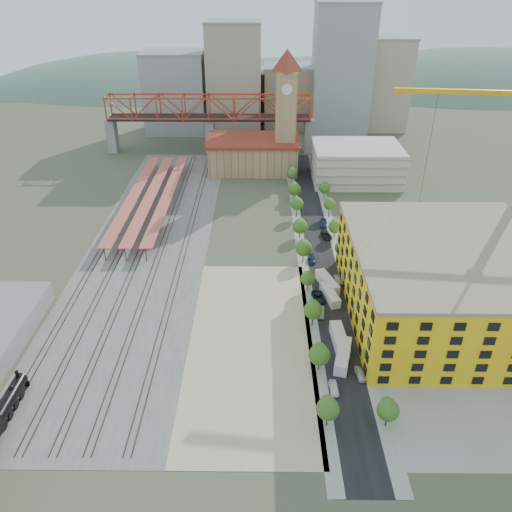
{
  "coord_description": "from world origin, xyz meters",
  "views": [
    {
      "loc": [
        -2.03,
        -119.76,
        73.99
      ],
      "look_at": [
        -3.01,
        -9.19,
        10.0
      ],
      "focal_mm": 35.0,
      "sensor_mm": 36.0,
      "label": 1
    }
  ],
  "objects_px": {
    "clock_tower": "(286,101)",
    "site_trailer_b": "(339,339)",
    "car_0": "(334,388)",
    "site_trailer_a": "(343,356)",
    "site_trailer_d": "(327,282)",
    "site_trailer_c": "(330,295)",
    "locomotive": "(1,416)",
    "construction_building": "(445,282)"
  },
  "relations": [
    {
      "from": "locomotive",
      "to": "site_trailer_c",
      "type": "xyz_separation_m",
      "value": [
        66.0,
        41.06,
        -0.82
      ]
    },
    {
      "from": "site_trailer_a",
      "to": "site_trailer_c",
      "type": "xyz_separation_m",
      "value": [
        0.0,
        23.31,
        -0.16
      ]
    },
    {
      "from": "site_trailer_d",
      "to": "locomotive",
      "type": "bearing_deg",
      "value": -163.4
    },
    {
      "from": "car_0",
      "to": "site_trailer_c",
      "type": "bearing_deg",
      "value": 83.29
    },
    {
      "from": "site_trailer_b",
      "to": "car_0",
      "type": "relative_size",
      "value": 2.38
    },
    {
      "from": "construction_building",
      "to": "car_0",
      "type": "xyz_separation_m",
      "value": [
        -29.0,
        -26.21,
        -8.67
      ]
    },
    {
      "from": "construction_building",
      "to": "site_trailer_a",
      "type": "distance_m",
      "value": 32.25
    },
    {
      "from": "site_trailer_a",
      "to": "car_0",
      "type": "xyz_separation_m",
      "value": [
        -3.0,
        -8.89,
        -0.67
      ]
    },
    {
      "from": "locomotive",
      "to": "site_trailer_c",
      "type": "height_order",
      "value": "locomotive"
    },
    {
      "from": "clock_tower",
      "to": "site_trailer_c",
      "type": "height_order",
      "value": "clock_tower"
    },
    {
      "from": "site_trailer_b",
      "to": "clock_tower",
      "type": "bearing_deg",
      "value": 90.46
    },
    {
      "from": "site_trailer_c",
      "to": "site_trailer_d",
      "type": "bearing_deg",
      "value": 75.66
    },
    {
      "from": "locomotive",
      "to": "car_0",
      "type": "bearing_deg",
      "value": 8.01
    },
    {
      "from": "construction_building",
      "to": "site_trailer_a",
      "type": "bearing_deg",
      "value": -146.33
    },
    {
      "from": "construction_building",
      "to": "site_trailer_c",
      "type": "xyz_separation_m",
      "value": [
        -26.0,
        5.99,
        -8.15
      ]
    },
    {
      "from": "site_trailer_a",
      "to": "site_trailer_b",
      "type": "height_order",
      "value": "site_trailer_b"
    },
    {
      "from": "site_trailer_b",
      "to": "car_0",
      "type": "bearing_deg",
      "value": -105.34
    },
    {
      "from": "clock_tower",
      "to": "site_trailer_c",
      "type": "distance_m",
      "value": 98.25
    },
    {
      "from": "locomotive",
      "to": "car_0",
      "type": "height_order",
      "value": "locomotive"
    },
    {
      "from": "site_trailer_a",
      "to": "site_trailer_c",
      "type": "bearing_deg",
      "value": 104.4
    },
    {
      "from": "construction_building",
      "to": "site_trailer_b",
      "type": "xyz_separation_m",
      "value": [
        -26.0,
        -11.74,
        -7.99
      ]
    },
    {
      "from": "site_trailer_b",
      "to": "site_trailer_c",
      "type": "xyz_separation_m",
      "value": [
        0.0,
        17.73,
        -0.16
      ]
    },
    {
      "from": "clock_tower",
      "to": "locomotive",
      "type": "height_order",
      "value": "clock_tower"
    },
    {
      "from": "site_trailer_c",
      "to": "car_0",
      "type": "relative_size",
      "value": 2.11
    },
    {
      "from": "site_trailer_d",
      "to": "car_0",
      "type": "distance_m",
      "value": 38.28
    },
    {
      "from": "clock_tower",
      "to": "site_trailer_b",
      "type": "bearing_deg",
      "value": -85.9
    },
    {
      "from": "clock_tower",
      "to": "site_trailer_b",
      "type": "relative_size",
      "value": 5.02
    },
    {
      "from": "site_trailer_b",
      "to": "site_trailer_d",
      "type": "distance_m",
      "value": 23.68
    },
    {
      "from": "site_trailer_a",
      "to": "site_trailer_d",
      "type": "bearing_deg",
      "value": 104.4
    },
    {
      "from": "site_trailer_c",
      "to": "car_0",
      "type": "xyz_separation_m",
      "value": [
        -3.0,
        -32.19,
        -0.52
      ]
    },
    {
      "from": "site_trailer_d",
      "to": "clock_tower",
      "type": "bearing_deg",
      "value": 76.32
    },
    {
      "from": "site_trailer_a",
      "to": "site_trailer_d",
      "type": "relative_size",
      "value": 1.04
    },
    {
      "from": "car_0",
      "to": "locomotive",
      "type": "bearing_deg",
      "value": -173.37
    },
    {
      "from": "clock_tower",
      "to": "site_trailer_a",
      "type": "relative_size",
      "value": 5.03
    },
    {
      "from": "site_trailer_c",
      "to": "locomotive",
      "type": "bearing_deg",
      "value": -162.45
    },
    {
      "from": "clock_tower",
      "to": "site_trailer_d",
      "type": "xyz_separation_m",
      "value": [
        8.0,
        -88.05,
        -27.34
      ]
    },
    {
      "from": "clock_tower",
      "to": "site_trailer_d",
      "type": "height_order",
      "value": "clock_tower"
    },
    {
      "from": "locomotive",
      "to": "site_trailer_c",
      "type": "bearing_deg",
      "value": 31.89
    },
    {
      "from": "site_trailer_a",
      "to": "car_0",
      "type": "bearing_deg",
      "value": -94.25
    },
    {
      "from": "locomotive",
      "to": "site_trailer_d",
      "type": "distance_m",
      "value": 81.04
    },
    {
      "from": "site_trailer_c",
      "to": "clock_tower",
      "type": "bearing_deg",
      "value": 80.53
    },
    {
      "from": "car_0",
      "to": "construction_building",
      "type": "bearing_deg",
      "value": 40.72
    }
  ]
}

